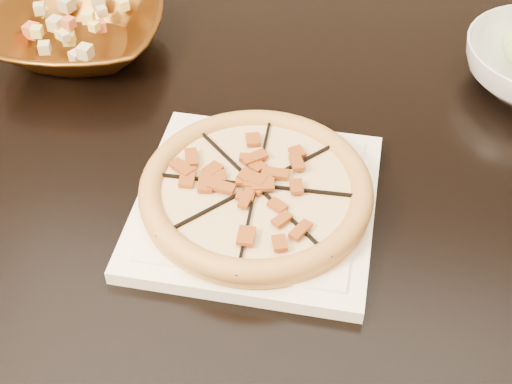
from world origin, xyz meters
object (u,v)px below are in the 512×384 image
plate (256,204)px  pizza (256,190)px  bronze_bowl (79,32)px  dining_table (223,186)px

plate → pizza: 0.02m
plate → bronze_bowl: (-0.32, 0.28, 0.02)m
dining_table → plate: (0.07, -0.13, 0.12)m
pizza → plate: bearing=-157.4°
plate → pizza: bearing=22.6°
plate → bronze_bowl: bronze_bowl is taller
dining_table → bronze_bowl: bearing=149.8°
dining_table → pizza: bearing=-61.3°
dining_table → pizza: (0.07, -0.13, 0.14)m
pizza → bronze_bowl: size_ratio=1.07×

